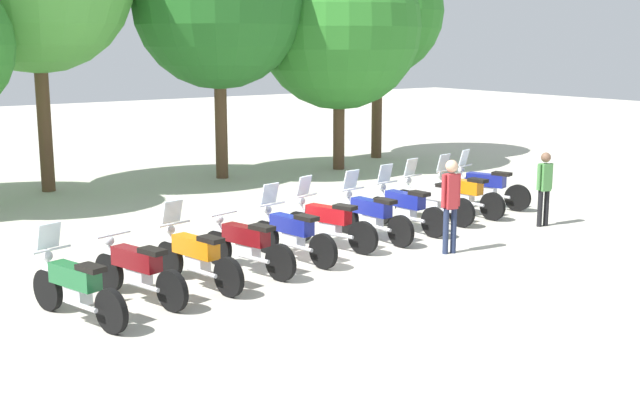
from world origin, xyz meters
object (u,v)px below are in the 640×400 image
(tree_5, at_px, (378,12))
(tree_3, at_px, (218,3))
(motorcycle_3, at_px, (247,244))
(motorcycle_9, at_px, (463,193))
(motorcycle_0, at_px, (76,286))
(motorcycle_5, at_px, (329,222))
(motorcycle_1, at_px, (138,269))
(person_0, at_px, (451,198))
(tree_4, at_px, (339,28))
(motorcycle_2, at_px, (196,256))
(person_1, at_px, (544,184))
(motorcycle_4, at_px, (292,233))
(motorcycle_6, at_px, (371,215))
(motorcycle_10, at_px, (486,186))
(motorcycle_8, at_px, (432,199))
(motorcycle_7, at_px, (405,207))

(tree_5, bearing_deg, tree_3, -173.80)
(motorcycle_3, distance_m, motorcycle_9, 6.63)
(motorcycle_0, relative_size, motorcycle_5, 1.01)
(motorcycle_0, distance_m, motorcycle_5, 5.58)
(motorcycle_1, bearing_deg, person_0, -112.05)
(motorcycle_1, xyz_separation_m, tree_4, (10.34, 8.81, 3.88))
(motorcycle_2, relative_size, motorcycle_3, 1.01)
(tree_4, bearing_deg, tree_3, 170.65)
(person_1, bearing_deg, person_0, -69.42)
(motorcycle_4, relative_size, person_1, 1.34)
(motorcycle_0, bearing_deg, motorcycle_1, -87.46)
(motorcycle_5, xyz_separation_m, motorcycle_6, (1.09, 0.04, 0.00))
(motorcycle_10, xyz_separation_m, person_0, (-3.79, -2.67, 0.55))
(motorcycle_1, height_order, motorcycle_3, same)
(motorcycle_1, xyz_separation_m, motorcycle_4, (3.25, 0.62, 0.01))
(tree_3, bearing_deg, motorcycle_4, -110.37)
(motorcycle_1, height_order, motorcycle_8, motorcycle_8)
(motorcycle_3, relative_size, motorcycle_9, 0.98)
(motorcycle_0, distance_m, motorcycle_4, 4.45)
(motorcycle_4, distance_m, tree_3, 10.45)
(motorcycle_2, bearing_deg, tree_3, -42.07)
(motorcycle_1, distance_m, tree_5, 17.02)
(motorcycle_0, xyz_separation_m, motorcycle_9, (9.77, 2.02, 0.00))
(tree_4, bearing_deg, motorcycle_4, -130.85)
(motorcycle_7, bearing_deg, motorcycle_9, -84.12)
(person_0, bearing_deg, motorcycle_2, 92.85)
(motorcycle_3, distance_m, tree_4, 12.36)
(person_0, bearing_deg, motorcycle_7, -2.91)
(motorcycle_7, height_order, motorcycle_10, same)
(motorcycle_4, bearing_deg, motorcycle_2, 92.34)
(motorcycle_1, xyz_separation_m, motorcycle_2, (1.08, 0.17, 0.01))
(motorcycle_1, distance_m, tree_4, 14.13)
(motorcycle_0, height_order, motorcycle_3, motorcycle_0)
(motorcycle_4, height_order, tree_3, tree_3)
(tree_4, bearing_deg, motorcycle_8, -110.76)
(motorcycle_1, height_order, motorcycle_4, motorcycle_4)
(motorcycle_4, xyz_separation_m, motorcycle_5, (1.08, 0.35, 0.00))
(motorcycle_2, distance_m, motorcycle_5, 3.35)
(person_0, bearing_deg, motorcycle_10, -41.92)
(motorcycle_3, height_order, motorcycle_9, motorcycle_9)
(motorcycle_6, distance_m, motorcycle_8, 2.24)
(motorcycle_5, bearing_deg, motorcycle_4, 90.72)
(motorcycle_2, height_order, tree_4, tree_4)
(motorcycle_4, height_order, motorcycle_10, same)
(motorcycle_2, relative_size, motorcycle_9, 0.99)
(motorcycle_8, relative_size, person_0, 1.21)
(motorcycle_3, relative_size, motorcycle_10, 1.02)
(motorcycle_4, bearing_deg, motorcycle_10, -87.65)
(motorcycle_5, height_order, tree_5, tree_5)
(motorcycle_9, bearing_deg, motorcycle_10, -81.53)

